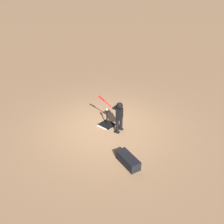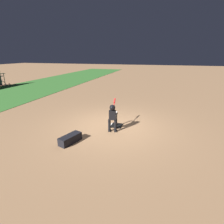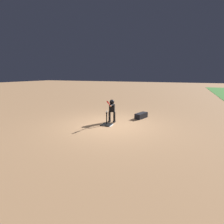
{
  "view_description": "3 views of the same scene",
  "coord_description": "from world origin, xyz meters",
  "px_view_note": "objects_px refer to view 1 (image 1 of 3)",
  "views": [
    {
      "loc": [
        -5.34,
        5.68,
        5.0
      ],
      "look_at": [
        -0.31,
        -0.0,
        0.74
      ],
      "focal_mm": 42.0,
      "sensor_mm": 36.0,
      "label": 1
    },
    {
      "loc": [
        -6.61,
        -1.91,
        2.93
      ],
      "look_at": [
        -0.24,
        -0.05,
        0.72
      ],
      "focal_mm": 28.0,
      "sensor_mm": 36.0,
      "label": 2
    },
    {
      "loc": [
        7.11,
        3.08,
        2.3
      ],
      "look_at": [
        -0.28,
        -0.04,
        0.55
      ],
      "focal_mm": 28.0,
      "sensor_mm": 36.0,
      "label": 3
    }
  ],
  "objects_px": {
    "baseball": "(107,110)",
    "equipment_bag": "(128,160)",
    "batter_child": "(119,113)",
    "batting_tee": "(107,123)"
  },
  "relations": [
    {
      "from": "baseball",
      "to": "equipment_bag",
      "type": "relative_size",
      "value": 0.09
    },
    {
      "from": "batter_child",
      "to": "baseball",
      "type": "bearing_deg",
      "value": -2.25
    },
    {
      "from": "batter_child",
      "to": "equipment_bag",
      "type": "relative_size",
      "value": 1.38
    },
    {
      "from": "baseball",
      "to": "batting_tee",
      "type": "bearing_deg",
      "value": 0.0
    },
    {
      "from": "baseball",
      "to": "equipment_bag",
      "type": "bearing_deg",
      "value": 148.27
    },
    {
      "from": "batter_child",
      "to": "batting_tee",
      "type": "bearing_deg",
      "value": -2.25
    },
    {
      "from": "batting_tee",
      "to": "baseball",
      "type": "distance_m",
      "value": 0.56
    },
    {
      "from": "batting_tee",
      "to": "baseball",
      "type": "xyz_separation_m",
      "value": [
        0.0,
        0.0,
        0.56
      ]
    },
    {
      "from": "baseball",
      "to": "equipment_bag",
      "type": "distance_m",
      "value": 2.26
    },
    {
      "from": "batting_tee",
      "to": "batter_child",
      "type": "distance_m",
      "value": 0.84
    }
  ]
}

